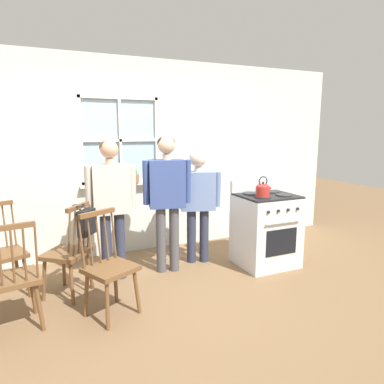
% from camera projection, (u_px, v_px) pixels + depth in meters
% --- Properties ---
extents(ground_plane, '(16.00, 16.00, 0.00)m').
position_uv_depth(ground_plane, '(180.00, 287.00, 3.82)').
color(ground_plane, brown).
extents(wall_back, '(6.40, 0.16, 2.70)m').
position_uv_depth(wall_back, '(144.00, 158.00, 4.85)').
color(wall_back, silver).
rests_on(wall_back, ground_plane).
extents(chair_by_window, '(0.57, 0.58, 0.99)m').
position_uv_depth(chair_by_window, '(68.00, 254.00, 3.57)').
color(chair_by_window, brown).
rests_on(chair_by_window, ground_plane).
extents(chair_near_wall, '(0.49, 0.47, 0.99)m').
position_uv_depth(chair_near_wall, '(13.00, 280.00, 2.94)').
color(chair_near_wall, brown).
rests_on(chair_near_wall, ground_plane).
extents(chair_center_cluster, '(0.56, 0.55, 0.99)m').
position_uv_depth(chair_center_cluster, '(109.00, 268.00, 3.19)').
color(chair_center_cluster, brown).
rests_on(chair_center_cluster, ground_plane).
extents(chair_near_stove, '(0.53, 0.52, 0.99)m').
position_uv_depth(chair_near_stove, '(2.00, 255.00, 3.54)').
color(chair_near_stove, brown).
rests_on(chair_near_stove, ground_plane).
extents(person_elderly_left, '(0.57, 0.23, 1.62)m').
position_uv_depth(person_elderly_left, '(111.00, 197.00, 3.87)').
color(person_elderly_left, '#2D3347').
rests_on(person_elderly_left, ground_plane).
extents(person_teen_center, '(0.59, 0.29, 1.67)m').
position_uv_depth(person_teen_center, '(167.00, 190.00, 4.10)').
color(person_teen_center, '#4C4C51').
rests_on(person_teen_center, ground_plane).
extents(person_adult_right, '(0.60, 0.33, 1.49)m').
position_uv_depth(person_adult_right, '(198.00, 194.00, 4.42)').
color(person_adult_right, '#2D3347').
rests_on(person_adult_right, ground_plane).
extents(stove, '(0.71, 0.68, 1.08)m').
position_uv_depth(stove, '(266.00, 229.00, 4.41)').
color(stove, silver).
rests_on(stove, ground_plane).
extents(kettle, '(0.21, 0.17, 0.25)m').
position_uv_depth(kettle, '(263.00, 189.00, 4.13)').
color(kettle, red).
rests_on(kettle, stove).
extents(potted_plant, '(0.12, 0.12, 0.28)m').
position_uv_depth(potted_plant, '(135.00, 177.00, 4.75)').
color(potted_plant, '#935B3D').
rests_on(potted_plant, wall_back).
extents(handbag, '(0.25, 0.25, 0.31)m').
position_uv_depth(handbag, '(86.00, 222.00, 3.45)').
color(handbag, black).
rests_on(handbag, chair_by_window).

